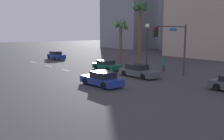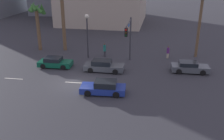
# 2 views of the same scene
# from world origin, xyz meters

# --- Properties ---
(ground_plane) EXTENTS (220.00, 220.00, 0.00)m
(ground_plane) POSITION_xyz_m (0.00, 0.00, 0.00)
(ground_plane) COLOR #333338
(lane_stripe_0) EXTENTS (2.41, 0.14, 0.01)m
(lane_stripe_0) POSITION_xyz_m (-18.00, 0.00, 0.01)
(lane_stripe_0) COLOR silver
(lane_stripe_0) RESTS_ON ground_plane
(lane_stripe_1) EXTENTS (2.13, 0.14, 0.01)m
(lane_stripe_1) POSITION_xyz_m (-12.09, 0.00, 0.01)
(lane_stripe_1) COLOR silver
(lane_stripe_1) RESTS_ON ground_plane
(lane_stripe_2) EXTENTS (2.13, 0.14, 0.01)m
(lane_stripe_2) POSITION_xyz_m (-7.20, 0.00, 0.01)
(lane_stripe_2) COLOR silver
(lane_stripe_2) RESTS_ON ground_plane
(lane_stripe_3) EXTENTS (2.60, 0.14, 0.01)m
(lane_stripe_3) POSITION_xyz_m (-0.00, 0.00, 0.01)
(lane_stripe_3) COLOR silver
(lane_stripe_3) RESTS_ON ground_plane
(car_0) EXTENTS (4.68, 1.89, 1.35)m
(car_0) POSITION_xyz_m (2.16, 3.77, 0.62)
(car_0) COLOR #474C51
(car_0) RESTS_ON ground_plane
(car_2) EXTENTS (4.39, 1.99, 1.32)m
(car_2) POSITION_xyz_m (3.24, -2.00, 0.61)
(car_2) COLOR navy
(car_2) RESTS_ON ground_plane
(car_3) EXTENTS (4.08, 1.95, 1.22)m
(car_3) POSITION_xyz_m (-3.99, 4.23, 0.57)
(car_3) COLOR #0F5138
(car_3) RESTS_ON ground_plane
(car_4) EXTENTS (4.33, 2.02, 1.40)m
(car_4) POSITION_xyz_m (-19.83, 5.02, 0.65)
(car_4) COLOR navy
(car_4) RESTS_ON ground_plane
(traffic_signal) EXTENTS (0.36, 5.12, 5.63)m
(traffic_signal) POSITION_xyz_m (4.83, 6.40, 3.86)
(traffic_signal) COLOR #38383D
(traffic_signal) RESTS_ON ground_plane
(streetlamp) EXTENTS (0.56, 0.56, 5.87)m
(streetlamp) POSITION_xyz_m (-0.81, 8.30, 4.14)
(streetlamp) COLOR #2D2D33
(streetlamp) RESTS_ON ground_plane
(pedestrian_0) EXTENTS (0.52, 0.52, 1.86)m
(pedestrian_0) POSITION_xyz_m (1.32, 9.15, 0.98)
(pedestrian_0) COLOR #333338
(pedestrian_0) RESTS_ON ground_plane
(palm_tree_0) EXTENTS (2.38, 2.68, 9.64)m
(palm_tree_0) POSITION_xyz_m (-5.07, 11.33, 6.94)
(palm_tree_0) COLOR brown
(palm_tree_0) RESTS_ON ground_plane
(palm_tree_1) EXTENTS (2.57, 2.53, 7.16)m
(palm_tree_1) POSITION_xyz_m (-8.67, 10.76, 5.20)
(palm_tree_1) COLOR brown
(palm_tree_1) RESTS_ON ground_plane
(building_0) EXTENTS (22.56, 14.46, 23.99)m
(building_0) POSITION_xyz_m (-13.68, 45.59, 11.99)
(building_0) COLOR slate
(building_0) RESTS_ON ground_plane
(building_2) EXTENTS (16.92, 14.66, 23.51)m
(building_2) POSITION_xyz_m (-36.62, 40.36, 11.75)
(building_2) COLOR gray
(building_2) RESTS_ON ground_plane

